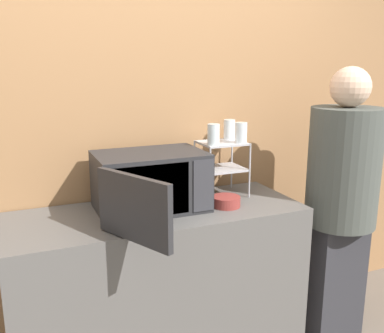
% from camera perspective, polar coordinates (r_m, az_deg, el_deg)
% --- Properties ---
extents(wall_back, '(8.00, 0.06, 2.60)m').
position_cam_1_polar(wall_back, '(2.52, -7.13, 5.44)').
color(wall_back, '#9E7047').
rests_on(wall_back, ground_plane).
extents(counter, '(1.57, 0.60, 0.89)m').
position_cam_1_polar(counter, '(2.48, -4.30, -15.59)').
color(counter, '#595654').
rests_on(counter, ground_plane).
extents(microwave, '(0.60, 0.80, 0.31)m').
position_cam_1_polar(microwave, '(2.27, -5.65, -2.12)').
color(microwave, '#262628').
rests_on(microwave, counter).
extents(dish_rack, '(0.26, 0.23, 0.32)m').
position_cam_1_polar(dish_rack, '(2.52, 3.99, 1.28)').
color(dish_rack, '#B2B2B7').
rests_on(dish_rack, counter).
extents(glass_front_left, '(0.07, 0.07, 0.12)m').
position_cam_1_polar(glass_front_left, '(2.39, 2.88, 4.28)').
color(glass_front_left, silver).
rests_on(glass_front_left, dish_rack).
extents(glass_back_right, '(0.07, 0.07, 0.12)m').
position_cam_1_polar(glass_back_right, '(2.59, 5.00, 4.96)').
color(glass_back_right, silver).
rests_on(glass_back_right, dish_rack).
extents(glass_front_right, '(0.07, 0.07, 0.12)m').
position_cam_1_polar(glass_front_right, '(2.47, 6.57, 4.50)').
color(glass_front_right, silver).
rests_on(glass_front_right, dish_rack).
extents(bowl, '(0.16, 0.16, 0.06)m').
position_cam_1_polar(bowl, '(2.36, 4.56, -4.69)').
color(bowl, maroon).
rests_on(bowl, counter).
extents(person, '(0.41, 0.41, 1.64)m').
position_cam_1_polar(person, '(2.66, 19.27, -3.55)').
color(person, '#2D2D33').
rests_on(person, ground_plane).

